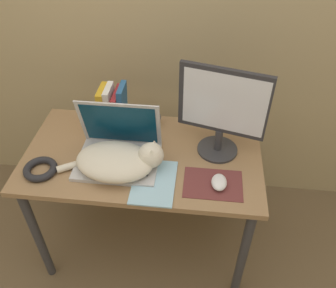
% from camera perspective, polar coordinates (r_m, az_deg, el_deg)
% --- Properties ---
extents(desk, '(1.11, 0.61, 0.72)m').
position_cam_1_polar(desk, '(1.75, -3.95, -3.82)').
color(desk, '#93704C').
rests_on(desk, ground_plane).
extents(laptop, '(0.37, 0.27, 0.28)m').
position_cam_1_polar(laptop, '(1.63, -7.96, -0.98)').
color(laptop, '#B7B7BC').
rests_on(laptop, desk).
extents(cat, '(0.48, 0.27, 0.14)m').
position_cam_1_polar(cat, '(1.58, -7.79, -2.62)').
color(cat, beige).
rests_on(cat, desk).
extents(external_monitor, '(0.39, 0.19, 0.44)m').
position_cam_1_polar(external_monitor, '(1.57, 8.68, 5.44)').
color(external_monitor, '#333338').
rests_on(external_monitor, desk).
extents(mousepad, '(0.25, 0.18, 0.00)m').
position_cam_1_polar(mousepad, '(1.55, 7.22, -6.37)').
color(mousepad, brown).
rests_on(mousepad, desk).
extents(computer_mouse, '(0.07, 0.10, 0.04)m').
position_cam_1_polar(computer_mouse, '(1.54, 8.20, -6.09)').
color(computer_mouse, silver).
rests_on(computer_mouse, mousepad).
extents(book_row, '(0.14, 0.17, 0.22)m').
position_cam_1_polar(book_row, '(1.82, -8.87, 6.00)').
color(book_row, gold).
rests_on(book_row, desk).
extents(cable_coil, '(0.15, 0.15, 0.03)m').
position_cam_1_polar(cable_coil, '(1.68, -19.79, -3.80)').
color(cable_coil, '#232328').
rests_on(cable_coil, desk).
extents(notepad, '(0.18, 0.27, 0.01)m').
position_cam_1_polar(notepad, '(1.55, -2.26, -6.11)').
color(notepad, '#99C6E0').
rests_on(notepad, desk).
extents(webcam, '(0.05, 0.05, 0.07)m').
position_cam_1_polar(webcam, '(1.82, -1.87, 4.23)').
color(webcam, '#232328').
rests_on(webcam, desk).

